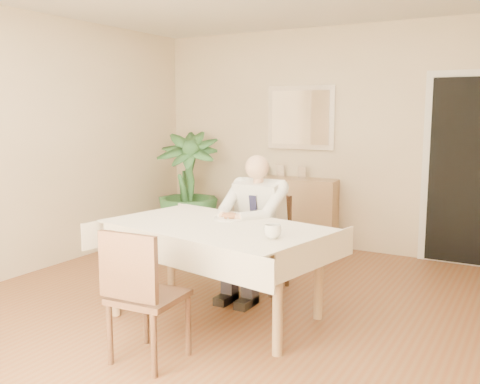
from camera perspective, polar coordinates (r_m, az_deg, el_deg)
The scene contains 17 objects.
room at distance 4.18m, azimuth -2.38°, elevation 4.12°, with size 5.00×5.02×2.60m.
doorway at distance 6.06m, azimuth 23.26°, elevation 1.98°, with size 0.96×0.07×2.10m.
mirror at distance 6.54m, azimuth 6.47°, elevation 7.89°, with size 0.86×0.04×0.76m.
dining_table at distance 4.19m, azimuth -2.63°, elevation -4.63°, with size 1.90×1.33×0.75m.
chair_far at distance 4.98m, azimuth 2.81°, elevation -4.72°, with size 0.42×0.43×0.86m.
chair_near at distance 3.51m, azimuth -10.57°, elevation -10.23°, with size 0.45×0.45×0.89m.
seated_man at distance 4.68m, azimuth 1.26°, elevation -2.91°, with size 0.48×0.72×1.24m.
plate at distance 4.36m, azimuth -1.09°, elevation -2.84°, with size 0.26×0.26×0.02m, color white.
food at distance 4.36m, azimuth -1.09°, elevation -2.55°, with size 0.14×0.14×0.06m, color brown.
knife at distance 4.29m, azimuth -1.04°, elevation -2.80°, with size 0.01×0.01×0.13m, color silver.
fork at distance 4.33m, azimuth -1.95°, elevation -2.70°, with size 0.01×0.01×0.13m, color silver.
coffee_mug at distance 3.72m, azimuth 3.50°, elevation -4.23°, with size 0.12×0.12×0.10m, color white.
sideboard at distance 6.51m, azimuth 5.78°, elevation -2.15°, with size 1.04×0.35×0.83m, color #8E744D.
photo_frame_left at distance 6.70m, azimuth 2.61°, elevation 2.37°, with size 0.10×0.02×0.14m, color silver.
photo_frame_center at distance 6.60m, azimuth 4.33°, elevation 2.27°, with size 0.10×0.02×0.14m, color silver.
photo_frame_right at distance 6.44m, azimuth 6.65°, elevation 2.08°, with size 0.10×0.02×0.14m, color silver.
potted_palm at distance 6.69m, azimuth -5.61°, elevation 0.50°, with size 0.77×0.77×1.37m, color #255126.
Camera 1 is at (2.22, -3.53, 1.63)m, focal length 40.00 mm.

